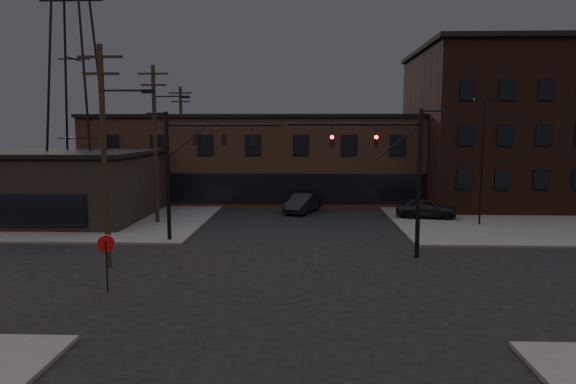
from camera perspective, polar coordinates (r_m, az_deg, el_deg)
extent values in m
plane|color=black|center=(23.99, 0.83, -9.78)|extent=(140.00, 140.00, 0.00)
cube|color=#474744|center=(50.33, 27.36, -1.68)|extent=(30.00, 30.00, 0.15)
cube|color=#474744|center=(50.75, -24.27, -1.45)|extent=(30.00, 30.00, 0.15)
cube|color=brown|center=(51.07, 1.51, 3.63)|extent=(40.00, 12.00, 8.00)
cube|color=black|center=(53.50, 25.94, 6.31)|extent=(22.00, 16.00, 14.00)
cube|color=black|center=(44.25, -25.53, 0.52)|extent=(16.00, 12.00, 5.00)
cylinder|color=black|center=(28.28, 14.33, 0.82)|extent=(0.24, 0.24, 8.00)
cylinder|color=black|center=(27.60, 7.35, 7.49)|extent=(7.00, 0.14, 0.14)
cube|color=#FF140C|center=(27.74, 9.74, 5.58)|extent=(0.28, 0.22, 0.70)
cube|color=#FF140C|center=(27.52, 4.89, 5.65)|extent=(0.28, 0.22, 0.70)
cylinder|color=black|center=(32.25, -13.21, 1.57)|extent=(0.24, 0.24, 8.00)
cylinder|color=black|center=(31.38, -7.14, 7.41)|extent=(7.00, 0.14, 0.14)
cube|color=black|center=(31.71, -10.25, 5.72)|extent=(0.28, 0.22, 0.70)
cube|color=black|center=(31.39, -7.11, 5.77)|extent=(0.28, 0.22, 0.70)
cube|color=black|center=(31.16, -3.92, 5.79)|extent=(0.28, 0.22, 0.70)
cylinder|color=black|center=(23.36, -19.50, -7.84)|extent=(0.06, 0.06, 2.20)
cylinder|color=maroon|center=(23.15, -19.58, -5.43)|extent=(0.72, 0.33, 0.76)
cylinder|color=black|center=(26.94, -19.74, 3.54)|extent=(0.28, 0.28, 11.00)
cube|color=black|center=(27.14, -20.16, 13.92)|extent=(2.20, 0.12, 0.12)
cube|color=black|center=(27.04, -20.09, 12.24)|extent=(1.80, 0.12, 0.12)
cube|color=black|center=(26.21, -15.27, 10.73)|extent=(0.60, 0.25, 0.18)
cylinder|color=black|center=(38.60, -14.53, 4.98)|extent=(0.28, 0.28, 11.50)
cube|color=black|center=(38.79, -14.77, 12.60)|extent=(2.20, 0.12, 0.12)
cube|color=black|center=(38.72, -14.73, 11.42)|extent=(1.80, 0.12, 0.12)
cube|color=black|center=(38.06, -11.32, 10.31)|extent=(0.60, 0.25, 0.18)
cylinder|color=black|center=(50.45, -11.73, 5.16)|extent=(0.28, 0.28, 11.00)
cube|color=black|center=(50.55, -11.87, 10.72)|extent=(2.20, 0.12, 0.12)
cube|color=black|center=(50.50, -11.85, 9.81)|extent=(1.80, 0.12, 0.12)
cylinder|color=black|center=(39.12, 20.74, 2.94)|extent=(0.14, 0.14, 9.00)
cube|color=black|center=(38.95, 20.32, 9.65)|extent=(0.50, 0.28, 0.18)
cube|color=black|center=(39.27, 21.73, 9.56)|extent=(0.50, 0.28, 0.18)
cylinder|color=black|center=(45.95, 25.86, 3.22)|extent=(0.14, 0.14, 9.00)
cube|color=black|center=(45.74, 25.58, 8.93)|extent=(0.50, 0.28, 0.18)
cube|color=black|center=(46.14, 26.74, 8.84)|extent=(0.50, 0.28, 0.18)
imported|color=black|center=(41.06, 15.09, -1.69)|extent=(4.84, 2.57, 1.57)
imported|color=#A7A7A9|center=(50.71, 20.68, -0.43)|extent=(5.04, 3.35, 1.36)
imported|color=black|center=(43.13, 1.65, -1.23)|extent=(3.29, 5.17, 1.61)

